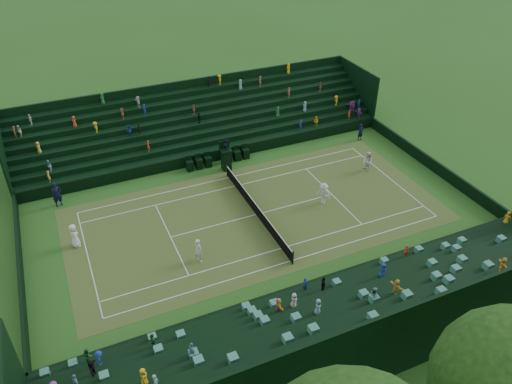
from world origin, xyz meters
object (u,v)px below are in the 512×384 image
umpire_chair (226,157)px  player_near_east (198,250)px  player_near_west (74,236)px  player_far_east (324,193)px  player_far_west (367,162)px  tennis_net (256,209)px

umpire_chair → player_near_east: umpire_chair is taller
umpire_chair → player_near_west: umpire_chair is taller
umpire_chair → player_far_east: bearing=33.2°
umpire_chair → player_far_west: (4.87, 10.55, -0.34)m
player_far_east → player_far_west: bearing=81.6°
player_near_east → player_far_west: 16.94m
player_near_west → player_far_east: player_near_west is taller
player_near_east → player_far_west: (-4.93, 16.21, -0.02)m
player_near_west → player_far_west: size_ratio=1.02×
umpire_chair → player_far_east: 8.91m
player_near_west → player_far_west: player_near_west is taller
tennis_net → player_far_east: (0.68, 5.19, 0.34)m
umpire_chair → player_near_west: (5.09, -12.70, -0.33)m
tennis_net → player_near_east: 6.16m
player_near_west → tennis_net: bearing=-104.0°
player_near_east → tennis_net: bearing=-85.3°
tennis_net → player_near_east: bearing=-60.5°
player_near_west → player_far_east: 17.73m
player_near_west → player_near_east: (4.71, 7.03, 0.00)m
player_near_east → player_far_west: bearing=-97.8°
tennis_net → player_near_west: size_ratio=6.70×
tennis_net → player_near_west: (-1.69, -12.38, 0.35)m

